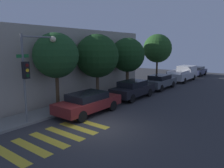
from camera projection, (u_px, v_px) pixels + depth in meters
name	position (u px, v px, depth m)	size (l,w,h in m)	color
ground_plane	(98.00, 128.00, 11.66)	(60.00, 60.00, 0.00)	#333335
sidewalk	(49.00, 112.00, 14.17)	(26.00, 2.03, 0.14)	slate
building_row	(10.00, 66.00, 16.34)	(26.00, 6.00, 5.69)	#A89E8E
crosswalk	(49.00, 140.00, 10.14)	(6.04, 2.60, 0.00)	gold
traffic_light_pole	(32.00, 64.00, 11.93)	(2.54, 0.56, 4.96)	slate
sedan_near_corner	(88.00, 102.00, 13.97)	(4.68, 1.87, 1.39)	maroon
sedan_middle	(133.00, 89.00, 18.17)	(4.54, 1.80, 1.48)	black
sedan_far_end	(160.00, 81.00, 22.24)	(4.56, 1.77, 1.43)	#4C5156
pickup_truck	(183.00, 73.00, 27.54)	(5.70, 2.03, 1.80)	#BCBCC1
sedan_tail_of_row	(197.00, 71.00, 31.97)	(4.38, 1.87, 1.35)	#2D3351
tree_near_corner	(56.00, 56.00, 14.26)	(2.97, 2.97, 5.19)	#42301E
tree_midblock	(97.00, 56.00, 17.49)	(3.49, 3.49, 5.27)	brown
tree_far_end	(128.00, 55.00, 20.96)	(3.27, 3.27, 5.11)	#4C3823
tree_behind_truck	(158.00, 48.00, 25.91)	(3.37, 3.37, 5.73)	#42301E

